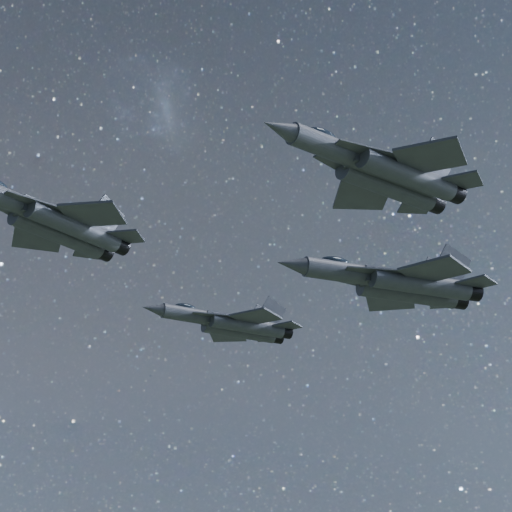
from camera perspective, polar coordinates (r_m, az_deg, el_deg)
jet_lead at (r=67.02m, az=-13.45°, el=2.31°), size 17.51×11.97×4.39m
jet_left at (r=84.12m, az=-1.64°, el=-4.55°), size 16.24×11.22×4.08m
jet_right at (r=59.29m, az=8.42°, el=5.63°), size 17.22×12.23×4.38m
jet_slot at (r=77.19m, az=9.46°, el=-1.79°), size 20.22×13.65×5.10m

